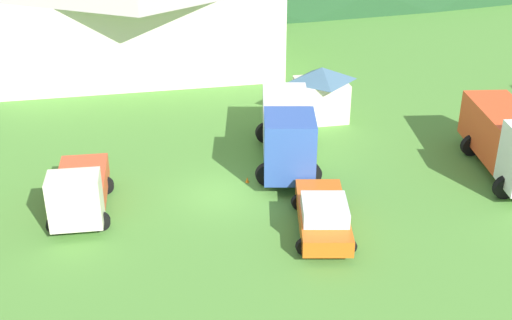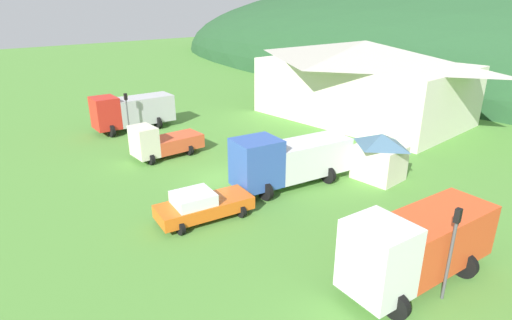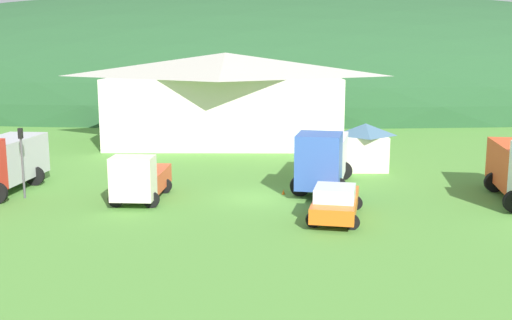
# 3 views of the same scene
# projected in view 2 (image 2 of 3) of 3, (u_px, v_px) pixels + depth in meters

# --- Properties ---
(ground_plane) EXTENTS (200.00, 200.00, 0.00)m
(ground_plane) POSITION_uv_depth(u_px,v_px,m) (221.00, 179.00, 27.33)
(ground_plane) COLOR #518C38
(depot_building) EXTENTS (20.02, 12.61, 7.51)m
(depot_building) POSITION_uv_depth(u_px,v_px,m) (363.00, 79.00, 40.48)
(depot_building) COLOR silver
(depot_building) RESTS_ON ground
(play_shed_cream) EXTENTS (2.98, 2.66, 3.08)m
(play_shed_cream) POSITION_uv_depth(u_px,v_px,m) (380.00, 156.00, 26.87)
(play_shed_cream) COLOR beige
(play_shed_cream) RESTS_ON ground
(crane_truck_red) EXTENTS (3.60, 7.26, 3.27)m
(crane_truck_red) POSITION_uv_depth(u_px,v_px,m) (131.00, 111.00, 37.33)
(crane_truck_red) COLOR red
(crane_truck_red) RESTS_ON ground
(light_truck_cream) EXTENTS (2.78, 5.30, 2.60)m
(light_truck_cream) POSITION_uv_depth(u_px,v_px,m) (161.00, 142.00, 30.81)
(light_truck_cream) COLOR beige
(light_truck_cream) RESTS_ON ground
(box_truck_blue) EXTENTS (4.00, 8.20, 3.45)m
(box_truck_blue) POSITION_uv_depth(u_px,v_px,m) (288.00, 159.00, 25.76)
(box_truck_blue) COLOR #3356AD
(box_truck_blue) RESTS_ON ground
(heavy_rig_white) EXTENTS (3.74, 7.58, 3.44)m
(heavy_rig_white) POSITION_uv_depth(u_px,v_px,m) (416.00, 244.00, 16.71)
(heavy_rig_white) COLOR white
(heavy_rig_white) RESTS_ON ground
(service_pickup_orange) EXTENTS (3.05, 5.40, 1.66)m
(service_pickup_orange) POSITION_uv_depth(u_px,v_px,m) (202.00, 205.00, 22.03)
(service_pickup_orange) COLOR orange
(service_pickup_orange) RESTS_ON ground
(traffic_light_west) EXTENTS (0.20, 0.32, 3.78)m
(traffic_light_west) POSITION_uv_depth(u_px,v_px,m) (127.00, 110.00, 35.12)
(traffic_light_west) COLOR #4C4C51
(traffic_light_west) RESTS_ON ground
(traffic_light_east) EXTENTS (0.20, 0.32, 3.95)m
(traffic_light_east) POSITION_uv_depth(u_px,v_px,m) (452.00, 245.00, 15.48)
(traffic_light_east) COLOR #4C4C51
(traffic_light_east) RESTS_ON ground
(traffic_cone_near_pickup) EXTENTS (0.36, 0.36, 0.55)m
(traffic_cone_near_pickup) POSITION_uv_depth(u_px,v_px,m) (244.00, 182.00, 26.96)
(traffic_cone_near_pickup) COLOR orange
(traffic_cone_near_pickup) RESTS_ON ground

